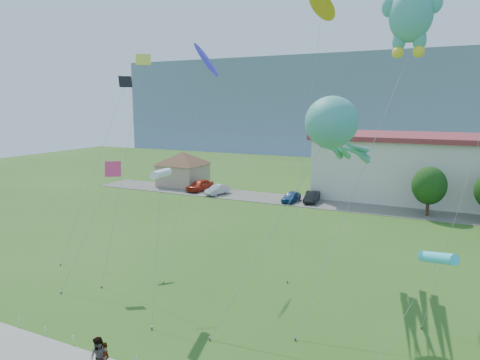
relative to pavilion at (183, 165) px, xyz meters
name	(u,v)px	position (x,y,z in m)	size (l,w,h in m)	color
ground	(171,356)	(24.00, -38.00, -3.02)	(160.00, 160.00, 0.00)	#2E5919
parking_strip	(337,205)	(24.00, -3.00, -2.99)	(70.00, 6.00, 0.06)	#59544C
hill_ridge	(406,103)	(24.00, 82.00, 9.48)	(160.00, 50.00, 25.00)	slate
pavilion	(183,165)	(0.00, 0.00, 0.00)	(9.20, 9.20, 5.00)	tan
tree_near	(429,186)	(34.00, -4.00, 0.36)	(3.60, 3.60, 5.47)	#3F2B19
pedestrian_right	(99,359)	(22.31, -40.93, -1.95)	(0.95, 0.74, 1.95)	gray
parked_car_red	(200,185)	(4.59, -2.82, -2.18)	(1.86, 4.62, 1.57)	#B72C16
parked_car_silver	(218,190)	(8.02, -3.93, -2.31)	(1.38, 3.96, 1.31)	#B7B7BE
parked_car_blue	(291,197)	(18.42, -3.86, -2.33)	(1.49, 3.70, 1.26)	navy
parked_car_black	(312,197)	(20.81, -3.00, -2.29)	(1.43, 4.10, 1.35)	black
octopus_kite	(336,133)	(29.17, -27.61, 7.24)	(5.74, 13.93, 12.46)	teal
teddy_bear_kite	(411,8)	(32.66, -23.89, 14.82)	(5.53, 11.36, 20.52)	teal
small_kite_black	(118,103)	(9.89, -24.83, 9.08)	(1.29, 8.67, 14.35)	black
small_kite_white	(161,175)	(19.77, -32.52, 4.75)	(2.17, 5.04, 8.27)	white
small_kite_cyan	(437,259)	(35.22, -33.28, 2.13)	(3.15, 6.25, 5.62)	#37E1F8
small_kite_orange	(321,12)	(26.14, -20.72, 15.70)	(1.80, 7.61, 19.91)	gold
small_kite_blue	(206,64)	(17.45, -22.94, 12.11)	(2.23, 9.17, 16.18)	#2E23C8
small_kite_yellow	(138,87)	(14.56, -27.87, 10.21)	(1.59, 7.14, 15.70)	yellow
small_kite_pink	(108,180)	(14.38, -31.26, 3.81)	(1.53, 5.11, 7.98)	#F93769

